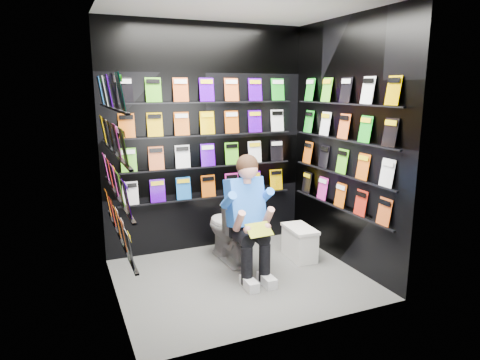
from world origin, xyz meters
name	(u,v)px	position (x,y,z in m)	size (l,w,h in m)	color
floor	(241,278)	(0.00, 0.00, 0.00)	(2.40, 2.40, 0.00)	#5C5C5A
ceiling	(241,5)	(0.00, 0.00, 2.60)	(2.40, 2.40, 0.00)	white
wall_back	(207,139)	(0.00, 1.00, 1.30)	(2.40, 0.04, 2.60)	black
wall_front	(294,169)	(0.00, -1.00, 1.30)	(2.40, 0.04, 2.60)	black
wall_left	(109,159)	(-1.20, 0.00, 1.30)	(0.04, 2.00, 2.60)	black
wall_right	(345,144)	(1.20, 0.00, 1.30)	(0.04, 2.00, 2.60)	black
comics_back	(208,139)	(0.00, 0.97, 1.31)	(2.10, 0.06, 1.37)	#D65922
comics_left	(113,158)	(-1.17, 0.00, 1.31)	(0.06, 1.70, 1.37)	#D65922
comics_right	(343,144)	(1.17, 0.00, 1.31)	(0.06, 1.70, 1.37)	#D65922
toilet	(230,228)	(0.09, 0.49, 0.37)	(0.42, 0.75, 0.73)	white
longbox	(299,244)	(0.82, 0.23, 0.16)	(0.24, 0.44, 0.33)	silver
longbox_lid	(300,229)	(0.82, 0.23, 0.35)	(0.26, 0.46, 0.03)	silver
reader	(244,203)	(0.09, 0.11, 0.75)	(0.49, 0.72, 1.33)	blue
held_comic	(259,230)	(0.09, -0.24, 0.58)	(0.24, 0.01, 0.17)	#329D17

